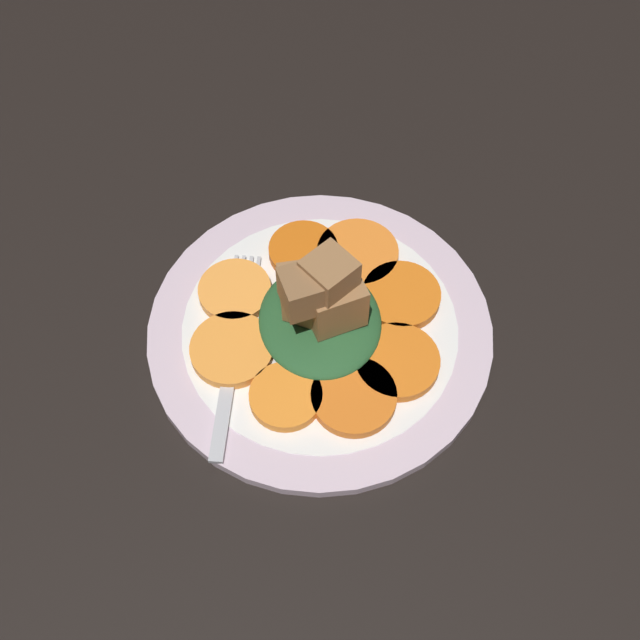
{
  "coord_description": "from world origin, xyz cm",
  "views": [
    {
      "loc": [
        34.34,
        -6.67,
        59.9
      ],
      "look_at": [
        0.0,
        0.0,
        4.1
      ],
      "focal_mm": 45.0,
      "sensor_mm": 36.0,
      "label": 1
    }
  ],
  "objects": [
    {
      "name": "carrot_slice_7",
      "position": [
        4.74,
        5.41,
        3.57
      ],
      "size": [
        6.87,
        6.87,
        0.95
      ],
      "primitive_type": "cylinder",
      "color": "orange",
      "rests_on": "plate"
    },
    {
      "name": "center_pile",
      "position": [
        -0.12,
        -0.02,
        6.07
      ],
      "size": [
        11.23,
        10.11,
        8.75
      ],
      "color": "#235128",
      "rests_on": "plate"
    },
    {
      "name": "carrot_slice_5",
      "position": [
        6.11,
        -3.92,
        3.57
      ],
      "size": [
        5.79,
        5.79,
        0.95
      ],
      "primitive_type": "cylinder",
      "color": "orange",
      "rests_on": "plate"
    },
    {
      "name": "fork",
      "position": [
        0.67,
        -7.31,
        3.3
      ],
      "size": [
        18.98,
        6.8,
        0.4
      ],
      "rotation": [
        0.0,
        0.0,
        -0.27
      ],
      "color": "#B2B2B7",
      "rests_on": "plate"
    },
    {
      "name": "carrot_slice_2",
      "position": [
        -7.65,
        -0.18,
        3.57
      ],
      "size": [
        6.11,
        6.11,
        0.95
      ],
      "primitive_type": "cylinder",
      "color": "#D35E12",
      "rests_on": "plate"
    },
    {
      "name": "plate",
      "position": [
        0.0,
        0.0,
        2.52
      ],
      "size": [
        28.82,
        28.82,
        1.05
      ],
      "color": "silver",
      "rests_on": "table_slab"
    },
    {
      "name": "carrot_slice_4",
      "position": [
        1.09,
        -7.5,
        3.57
      ],
      "size": [
        6.82,
        6.82,
        0.95
      ],
      "primitive_type": "cylinder",
      "color": "orange",
      "rests_on": "plate"
    },
    {
      "name": "carrot_slice_1",
      "position": [
        -6.44,
        4.61,
        3.57
      ],
      "size": [
        7.15,
        7.15,
        0.95
      ],
      "primitive_type": "cylinder",
      "color": "orange",
      "rests_on": "plate"
    },
    {
      "name": "carrot_slice_6",
      "position": [
        7.14,
        1.31,
        3.57
      ],
      "size": [
        6.78,
        6.78,
        0.95
      ],
      "primitive_type": "cylinder",
      "color": "orange",
      "rests_on": "plate"
    },
    {
      "name": "table_slab",
      "position": [
        0.0,
        0.0,
        1.0
      ],
      "size": [
        120.0,
        120.0,
        2.0
      ],
      "primitive_type": "cube",
      "color": "black",
      "rests_on": "ground"
    },
    {
      "name": "carrot_slice_0",
      "position": [
        -1.4,
        7.28,
        3.57
      ],
      "size": [
        6.67,
        6.67,
        0.95
      ],
      "primitive_type": "cylinder",
      "color": "orange",
      "rests_on": "plate"
    },
    {
      "name": "carrot_slice_3",
      "position": [
        -4.56,
        -6.49,
        3.57
      ],
      "size": [
        6.21,
        6.21,
        0.95
      ],
      "primitive_type": "cylinder",
      "color": "#F99539",
      "rests_on": "plate"
    }
  ]
}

